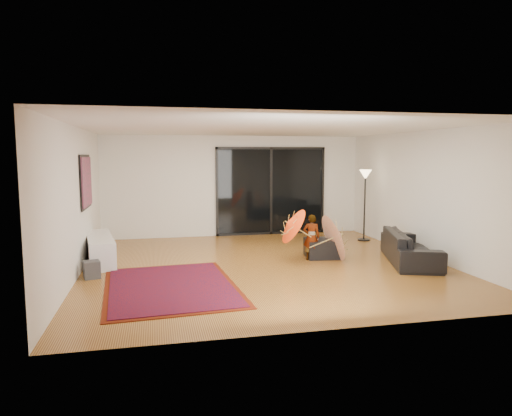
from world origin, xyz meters
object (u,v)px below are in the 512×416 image
object	(u,v)px
media_console	(100,249)
child	(311,237)
sofa	(410,247)
ottoman	(322,248)

from	to	relation	value
media_console	child	distance (m)	4.37
sofa	ottoman	xyz separation A→B (m)	(-1.60, 0.83, -0.12)
media_console	ottoman	xyz separation A→B (m)	(4.60, -0.59, -0.07)
sofa	child	world-z (taller)	child
media_console	sofa	size ratio (longest dim) A/B	0.89
ottoman	child	xyz separation A→B (m)	(-0.31, -0.19, 0.29)
media_console	child	world-z (taller)	child
sofa	media_console	bearing A→B (deg)	95.88
media_console	sofa	distance (m)	6.36
media_console	child	xyz separation A→B (m)	(4.30, -0.78, 0.21)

